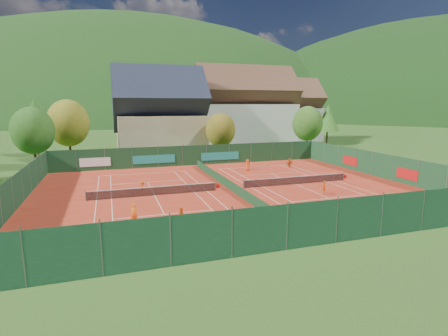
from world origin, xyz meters
TOP-DOWN VIEW (x-y plane):
  - ground at (0.00, 0.00)m, footprint 600.00×600.00m
  - clay_pad at (0.00, 0.00)m, footprint 40.00×32.00m
  - court_markings_left at (-8.00, 0.00)m, footprint 11.03×23.83m
  - court_markings_right at (8.00, 0.00)m, footprint 11.03×23.83m
  - tennis_net_left at (-7.85, 0.00)m, footprint 13.30×0.10m
  - tennis_net_right at (8.15, 0.00)m, footprint 13.30×0.10m
  - court_divider at (0.00, 0.00)m, footprint 0.03×28.80m
  - fence_north at (-0.46, 15.99)m, footprint 40.00×0.10m
  - fence_south at (0.00, -16.00)m, footprint 40.00×0.04m
  - fence_west at (-20.00, 0.00)m, footprint 0.04×32.00m
  - fence_east at (20.00, 0.05)m, footprint 0.09×32.00m
  - chalet at (-3.00, 30.00)m, footprint 16.20×12.00m
  - hotel_block_a at (16.00, 36.00)m, footprint 21.60×11.00m
  - hotel_block_b at (30.00, 44.00)m, footprint 17.28×10.00m
  - tree_west_front at (-22.00, 20.00)m, footprint 5.72×5.72m
  - tree_west_mid at (-18.00, 26.00)m, footprint 6.44×6.44m
  - tree_west_back at (-24.00, 34.00)m, footprint 5.60×5.60m
  - tree_center at (6.00, 22.00)m, footprint 5.01×5.01m
  - tree_east_front at (24.00, 24.00)m, footprint 5.72×5.72m
  - tree_east_mid at (34.00, 32.00)m, footprint 5.04×5.04m
  - tree_east_back at (26.00, 40.00)m, footprint 7.15×7.15m
  - mountain_backdrop at (28.54, 233.48)m, footprint 820.00×530.00m
  - ball_hopper at (10.58, -11.45)m, footprint 0.34×0.34m
  - loose_ball_0 at (-9.73, -4.62)m, footprint 0.07×0.07m
  - loose_ball_1 at (7.15, -11.13)m, footprint 0.07×0.07m
  - player_left_near at (-10.52, -7.94)m, footprint 0.59×0.41m
  - player_left_mid at (-7.11, -9.27)m, footprint 0.67×0.53m
  - player_left_far at (-9.07, 1.22)m, footprint 0.96×0.85m
  - player_right_near at (8.16, -5.26)m, footprint 0.76×0.93m
  - player_right_far_a at (5.89, 9.51)m, footprint 0.77×0.52m
  - player_right_far_b at (12.19, 9.19)m, footprint 1.36×0.78m

SIDE VIEW (x-z plane):
  - mountain_backdrop at x=28.54m, z-range -160.64..81.36m
  - ground at x=0.00m, z-range -0.02..-0.02m
  - clay_pad at x=0.00m, z-range 0.00..0.01m
  - court_markings_left at x=-8.00m, z-range 0.01..0.01m
  - court_markings_right at x=8.00m, z-range 0.01..0.01m
  - loose_ball_0 at x=-9.73m, z-range 0.00..0.07m
  - loose_ball_1 at x=7.15m, z-range 0.00..0.07m
  - court_divider at x=0.00m, z-range 0.00..1.00m
  - tennis_net_left at x=-7.85m, z-range 0.00..1.02m
  - tennis_net_right at x=8.15m, z-range 0.00..1.02m
  - ball_hopper at x=10.58m, z-range 0.16..0.96m
  - player_left_far at x=-9.07m, z-range 0.00..1.28m
  - player_left_mid at x=-7.11m, z-range 0.00..1.36m
  - player_right_far_b at x=12.19m, z-range 0.00..1.40m
  - player_right_near at x=8.16m, z-range 0.00..1.49m
  - player_right_far_a at x=5.89m, z-range 0.00..1.55m
  - player_left_near at x=-10.52m, z-range 0.00..1.55m
  - fence_north at x=-0.46m, z-range -0.03..2.97m
  - fence_east at x=20.00m, z-range -0.02..2.98m
  - fence_south at x=0.00m, z-range 0.00..3.00m
  - fence_west at x=-20.00m, z-range 0.00..3.00m
  - tree_center at x=6.00m, z-range 0.92..8.52m
  - tree_west_front at x=-22.00m, z-range 1.05..9.74m
  - tree_east_front at x=24.00m, z-range 1.05..9.74m
  - tree_east_mid at x=34.00m, z-range 1.56..10.56m
  - tree_west_mid at x=-18.00m, z-range 1.18..10.96m
  - hotel_block_b at x=30.00m, z-range -1.13..14.37m
  - chalet at x=-3.00m, z-range -1.38..14.62m
  - tree_west_back at x=-24.00m, z-range 1.74..11.74m
  - tree_east_back at x=26.00m, z-range 1.31..12.18m
  - hotel_block_a at x=16.00m, z-range -1.24..16.01m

